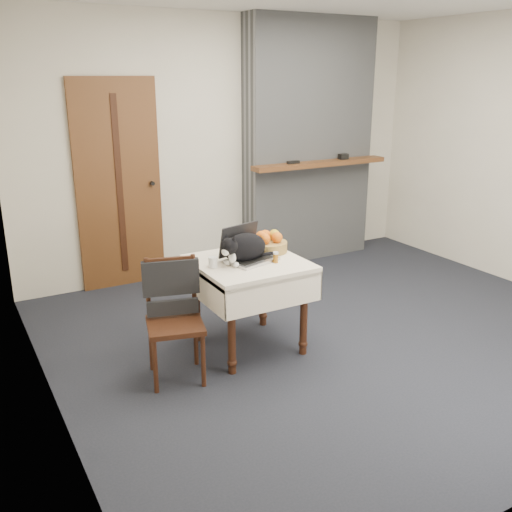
{
  "coord_description": "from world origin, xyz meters",
  "views": [
    {
      "loc": [
        -2.71,
        -3.37,
        2.02
      ],
      "look_at": [
        -0.75,
        0.09,
        0.75
      ],
      "focal_mm": 40.0,
      "sensor_mm": 36.0,
      "label": 1
    }
  ],
  "objects_px": {
    "side_table": "(249,275)",
    "cat": "(245,248)",
    "door": "(119,185)",
    "cream_jar": "(213,262)",
    "laptop": "(246,251)",
    "pill_bottle": "(276,257)",
    "chair": "(173,302)",
    "fruit_basket": "(269,243)"
  },
  "relations": [
    {
      "from": "side_table",
      "to": "cat",
      "type": "relative_size",
      "value": 1.51
    },
    {
      "from": "door",
      "to": "cat",
      "type": "xyz_separation_m",
      "value": [
        0.39,
        -1.83,
        -0.2
      ]
    },
    {
      "from": "cat",
      "to": "cream_jar",
      "type": "height_order",
      "value": "cat"
    },
    {
      "from": "laptop",
      "to": "cat",
      "type": "relative_size",
      "value": 0.8
    },
    {
      "from": "door",
      "to": "cat",
      "type": "bearing_deg",
      "value": -78.11
    },
    {
      "from": "laptop",
      "to": "pill_bottle",
      "type": "relative_size",
      "value": 5.02
    },
    {
      "from": "pill_bottle",
      "to": "chair",
      "type": "relative_size",
      "value": 0.1
    },
    {
      "from": "cat",
      "to": "chair",
      "type": "bearing_deg",
      "value": 166.4
    },
    {
      "from": "fruit_basket",
      "to": "chair",
      "type": "height_order",
      "value": "fruit_basket"
    },
    {
      "from": "pill_bottle",
      "to": "fruit_basket",
      "type": "relative_size",
      "value": 0.29
    },
    {
      "from": "cat",
      "to": "fruit_basket",
      "type": "height_order",
      "value": "cat"
    },
    {
      "from": "door",
      "to": "pill_bottle",
      "type": "distance_m",
      "value": 2.06
    },
    {
      "from": "cream_jar",
      "to": "chair",
      "type": "bearing_deg",
      "value": -166.18
    },
    {
      "from": "laptop",
      "to": "cat",
      "type": "distance_m",
      "value": 0.05
    },
    {
      "from": "pill_bottle",
      "to": "fruit_basket",
      "type": "height_order",
      "value": "fruit_basket"
    },
    {
      "from": "door",
      "to": "fruit_basket",
      "type": "xyz_separation_m",
      "value": [
        0.66,
        -1.7,
        -0.24
      ]
    },
    {
      "from": "side_table",
      "to": "cat",
      "type": "distance_m",
      "value": 0.22
    },
    {
      "from": "door",
      "to": "cat",
      "type": "distance_m",
      "value": 1.88
    },
    {
      "from": "cat",
      "to": "fruit_basket",
      "type": "xyz_separation_m",
      "value": [
        0.28,
        0.13,
        -0.04
      ]
    },
    {
      "from": "pill_bottle",
      "to": "fruit_basket",
      "type": "xyz_separation_m",
      "value": [
        0.1,
        0.26,
        0.02
      ]
    },
    {
      "from": "side_table",
      "to": "cream_jar",
      "type": "xyz_separation_m",
      "value": [
        -0.29,
        -0.0,
        0.15
      ]
    },
    {
      "from": "cream_jar",
      "to": "laptop",
      "type": "bearing_deg",
      "value": 6.35
    },
    {
      "from": "cat",
      "to": "fruit_basket",
      "type": "bearing_deg",
      "value": 2.79
    },
    {
      "from": "door",
      "to": "pill_bottle",
      "type": "bearing_deg",
      "value": -74.03
    },
    {
      "from": "cream_jar",
      "to": "pill_bottle",
      "type": "height_order",
      "value": "pill_bottle"
    },
    {
      "from": "fruit_basket",
      "to": "chair",
      "type": "distance_m",
      "value": 0.94
    },
    {
      "from": "side_table",
      "to": "cream_jar",
      "type": "distance_m",
      "value": 0.33
    },
    {
      "from": "cat",
      "to": "fruit_basket",
      "type": "relative_size",
      "value": 1.83
    },
    {
      "from": "laptop",
      "to": "cat",
      "type": "xyz_separation_m",
      "value": [
        -0.02,
        -0.03,
        0.04
      ]
    },
    {
      "from": "laptop",
      "to": "pill_bottle",
      "type": "bearing_deg",
      "value": -61.77
    },
    {
      "from": "pill_bottle",
      "to": "chair",
      "type": "distance_m",
      "value": 0.82
    },
    {
      "from": "laptop",
      "to": "cream_jar",
      "type": "height_order",
      "value": "laptop"
    },
    {
      "from": "laptop",
      "to": "chair",
      "type": "distance_m",
      "value": 0.69
    },
    {
      "from": "pill_bottle",
      "to": "side_table",
      "type": "bearing_deg",
      "value": 138.79
    },
    {
      "from": "cream_jar",
      "to": "pill_bottle",
      "type": "bearing_deg",
      "value": -16.6
    },
    {
      "from": "door",
      "to": "fruit_basket",
      "type": "height_order",
      "value": "door"
    },
    {
      "from": "door",
      "to": "chair",
      "type": "relative_size",
      "value": 2.38
    },
    {
      "from": "cream_jar",
      "to": "fruit_basket",
      "type": "bearing_deg",
      "value": 13.63
    },
    {
      "from": "pill_bottle",
      "to": "door",
      "type": "bearing_deg",
      "value": 105.97
    },
    {
      "from": "laptop",
      "to": "pill_bottle",
      "type": "distance_m",
      "value": 0.23
    },
    {
      "from": "door",
      "to": "fruit_basket",
      "type": "distance_m",
      "value": 1.84
    },
    {
      "from": "cream_jar",
      "to": "fruit_basket",
      "type": "xyz_separation_m",
      "value": [
        0.54,
        0.13,
        0.03
      ]
    }
  ]
}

